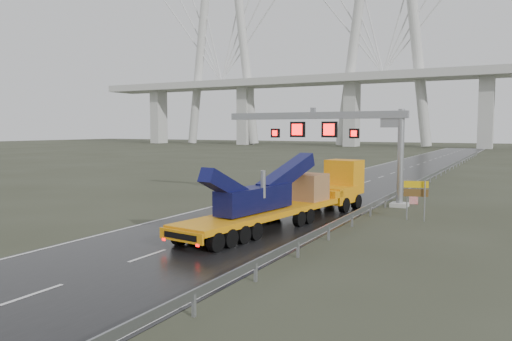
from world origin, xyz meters
The scene contains 7 objects.
ground centered at (0.00, 0.00, 0.00)m, with size 400.00×400.00×0.00m, color #303324.
road centered at (0.00, 40.00, 0.01)m, with size 11.00×200.00×0.02m, color black.
guardrail centered at (6.10, 30.00, 0.70)m, with size 0.20×140.00×1.40m, color gray, non-canonical shape.
sign_gantry centered at (2.10, 17.99, 5.61)m, with size 14.90×1.20×7.42m.
heavy_haul_truck centered at (2.44, 9.56, 1.63)m, with size 4.96×18.12×4.22m.
exit_sign_pair centered at (9.00, 12.82, 1.79)m, with size 1.44×0.50×2.55m.
striped_barrier centered at (7.52, 20.00, 0.55)m, with size 0.65×0.35×1.10m, color red.
Camera 1 is at (14.80, -19.20, 5.75)m, focal length 35.00 mm.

